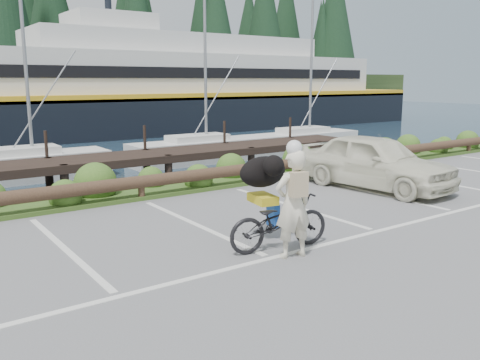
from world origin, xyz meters
The scene contains 7 objects.
ground centered at (0.00, 0.00, 0.00)m, with size 72.00×72.00×0.00m, color #5F6062.
vegetation_strip centered at (0.00, 5.30, 0.05)m, with size 34.00×1.60×0.10m, color #3D5B21.
log_rail centered at (0.00, 4.60, 0.00)m, with size 32.00×0.30×0.60m, color #443021, non-canonical shape.
bicycle centered at (0.41, -0.11, 0.49)m, with size 0.65×1.86×0.98m, color black.
cyclist centered at (0.34, -0.53, 0.89)m, with size 0.65×0.43×1.78m, color #EAE3C6.
dog centered at (0.50, 0.48, 1.25)m, with size 0.96×0.47×0.55m, color black.
parked_car centered at (5.67, 2.29, 0.73)m, with size 1.72×4.28×1.46m, color silver.
Camera 1 is at (-4.92, -6.52, 2.84)m, focal length 38.00 mm.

